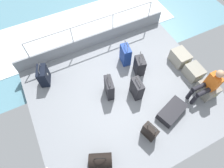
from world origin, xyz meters
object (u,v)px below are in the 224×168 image
at_px(passenger_seated, 208,85).
at_px(suitcase_6, 44,76).
at_px(cargo_crate_1, 194,72).
at_px(suitcase_0, 172,111).
at_px(suitcase_5, 150,132).
at_px(duffel_bag, 100,161).
at_px(cargo_crate_0, 180,58).
at_px(paper_cup, 129,49).
at_px(suitcase_2, 139,66).
at_px(suitcase_4, 125,55).
at_px(suitcase_1, 109,88).
at_px(cargo_crate_2, 207,89).
at_px(suitcase_3, 137,89).

bearing_deg(passenger_seated, suitcase_6, -122.36).
relative_size(cargo_crate_1, suitcase_0, 0.61).
distance_m(suitcase_5, duffel_bag, 1.36).
height_order(cargo_crate_0, passenger_seated, passenger_seated).
height_order(suitcase_0, suitcase_5, suitcase_5).
height_order(suitcase_6, paper_cup, suitcase_6).
bearing_deg(suitcase_2, passenger_seated, 37.50).
distance_m(suitcase_2, suitcase_4, 0.57).
xyz_separation_m(suitcase_4, paper_cup, (-0.38, 0.35, -0.27)).
bearing_deg(duffel_bag, suitcase_1, 147.87).
bearing_deg(suitcase_4, suitcase_5, -14.22).
bearing_deg(suitcase_1, cargo_crate_1, 77.76).
relative_size(cargo_crate_1, suitcase_1, 0.68).
xyz_separation_m(suitcase_0, suitcase_4, (-2.14, -0.27, 0.20)).
relative_size(suitcase_0, suitcase_1, 1.12).
bearing_deg(cargo_crate_2, suitcase_1, -115.72).
distance_m(cargo_crate_1, suitcase_5, 2.39).
xyz_separation_m(suitcase_0, suitcase_5, (0.23, -0.87, 0.13)).
bearing_deg(suitcase_3, suitcase_5, -14.77).
height_order(suitcase_3, duffel_bag, suitcase_3).
xyz_separation_m(cargo_crate_0, suitcase_2, (-0.24, -1.34, 0.08)).
xyz_separation_m(suitcase_5, suitcase_6, (-2.75, -1.88, 0.04)).
distance_m(cargo_crate_0, suitcase_5, 2.66).
bearing_deg(suitcase_4, cargo_crate_2, 36.81).
distance_m(suitcase_3, suitcase_6, 2.70).
bearing_deg(cargo_crate_2, suitcase_6, -121.16).
bearing_deg(paper_cup, suitcase_4, -42.69).
relative_size(passenger_seated, suitcase_1, 1.36).
height_order(cargo_crate_2, suitcase_0, cargo_crate_2).
bearing_deg(suitcase_4, cargo_crate_1, 48.58).
bearing_deg(paper_cup, cargo_crate_0, 45.85).
bearing_deg(suitcase_0, cargo_crate_2, 94.23).
bearing_deg(cargo_crate_1, suitcase_2, -121.65).
distance_m(suitcase_0, suitcase_6, 3.74).
bearing_deg(suitcase_0, suitcase_6, -132.45).
bearing_deg(cargo_crate_0, paper_cup, -134.15).
relative_size(suitcase_1, paper_cup, 8.04).
height_order(cargo_crate_2, suitcase_4, suitcase_4).
distance_m(suitcase_1, suitcase_4, 1.28).
relative_size(suitcase_4, duffel_bag, 1.32).
bearing_deg(suitcase_2, cargo_crate_0, 80.04).
height_order(passenger_seated, suitcase_4, passenger_seated).
bearing_deg(suitcase_2, suitcase_0, 2.95).
height_order(passenger_seated, suitcase_6, passenger_seated).
relative_size(cargo_crate_0, duffel_bag, 0.96).
relative_size(cargo_crate_1, passenger_seated, 0.50).
bearing_deg(suitcase_5, suitcase_0, 104.74).
height_order(suitcase_2, suitcase_4, suitcase_4).
bearing_deg(cargo_crate_0, cargo_crate_1, 4.46).
relative_size(suitcase_6, duffel_bag, 1.18).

